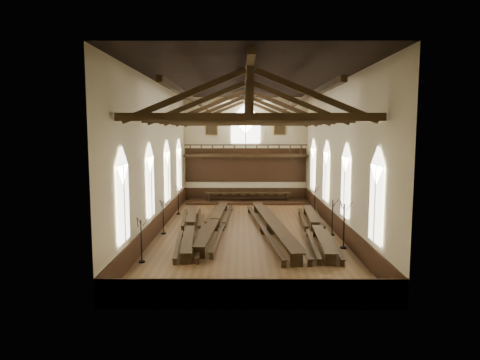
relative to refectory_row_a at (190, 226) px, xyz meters
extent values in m
plane|color=brown|center=(3.80, 0.95, -0.50)|extent=(26.00, 26.00, 0.00)
plane|color=beige|center=(3.80, 13.95, 4.50)|extent=(12.00, 0.00, 12.00)
plane|color=beige|center=(3.80, -12.05, 4.50)|extent=(12.00, 0.00, 12.00)
plane|color=beige|center=(-2.20, 0.95, 4.50)|extent=(0.00, 26.00, 26.00)
plane|color=beige|center=(9.80, 0.95, 4.50)|extent=(0.00, 26.00, 26.00)
plane|color=black|center=(3.80, 0.95, 9.50)|extent=(26.00, 26.00, 0.00)
cube|color=#351D10|center=(3.80, 13.91, 0.10)|extent=(11.90, 0.08, 1.20)
cube|color=#351D10|center=(3.80, -12.01, 0.10)|extent=(11.90, 0.08, 1.20)
cube|color=#351D10|center=(-2.16, 0.95, 0.10)|extent=(0.08, 25.90, 1.20)
cube|color=#351D10|center=(9.76, 0.95, 0.10)|extent=(0.08, 25.90, 1.20)
cube|color=white|center=(-2.10, -8.05, 2.90)|extent=(0.05, 1.80, 3.60)
cube|color=white|center=(-2.10, -8.05, 4.70)|extent=(0.05, 1.80, 1.80)
cylinder|color=beige|center=(-2.06, -8.05, 2.90)|extent=(0.08, 0.08, 3.60)
cube|color=white|center=(-2.10, -2.05, 2.90)|extent=(0.05, 1.80, 3.60)
cube|color=white|center=(-2.10, -2.05, 4.70)|extent=(0.05, 1.80, 1.80)
cylinder|color=beige|center=(-2.06, -2.05, 2.90)|extent=(0.08, 0.08, 3.60)
cube|color=white|center=(-2.10, 3.95, 2.90)|extent=(0.05, 1.80, 3.60)
cube|color=white|center=(-2.10, 3.95, 4.70)|extent=(0.05, 1.80, 1.80)
cylinder|color=beige|center=(-2.06, 3.95, 2.90)|extent=(0.08, 0.08, 3.60)
cube|color=white|center=(-2.10, 9.95, 2.90)|extent=(0.05, 1.80, 3.60)
cube|color=white|center=(-2.10, 9.95, 4.70)|extent=(0.05, 1.80, 1.80)
cylinder|color=beige|center=(-2.06, 9.95, 2.90)|extent=(0.08, 0.08, 3.60)
cube|color=white|center=(9.70, -8.05, 2.90)|extent=(0.05, 1.80, 3.60)
cube|color=white|center=(9.70, -8.05, 4.70)|extent=(0.05, 1.80, 1.80)
cylinder|color=beige|center=(9.66, -8.05, 2.90)|extent=(0.08, 0.08, 3.60)
cube|color=white|center=(9.70, -2.05, 2.90)|extent=(0.05, 1.80, 3.60)
cube|color=white|center=(9.70, -2.05, 4.70)|extent=(0.05, 1.80, 1.80)
cylinder|color=beige|center=(9.66, -2.05, 2.90)|extent=(0.08, 0.08, 3.60)
cube|color=white|center=(9.70, 3.95, 2.90)|extent=(0.05, 1.80, 3.60)
cube|color=white|center=(9.70, 3.95, 4.70)|extent=(0.05, 1.80, 1.80)
cylinder|color=beige|center=(9.66, 3.95, 2.90)|extent=(0.08, 0.08, 3.60)
cube|color=white|center=(9.70, 9.95, 2.90)|extent=(0.05, 1.80, 3.60)
cube|color=white|center=(9.70, 9.95, 4.70)|extent=(0.05, 1.80, 1.80)
cylinder|color=beige|center=(9.66, 9.95, 2.90)|extent=(0.08, 0.08, 3.60)
cube|color=white|center=(3.80, 13.85, 6.30)|extent=(2.80, 0.05, 2.40)
cube|color=white|center=(3.80, 13.85, 7.50)|extent=(2.80, 0.05, 2.80)
cylinder|color=beige|center=(3.80, 13.81, 6.30)|extent=(0.10, 0.10, 2.40)
cube|color=#332410|center=(3.80, 13.30, 3.90)|extent=(11.80, 1.20, 0.20)
cube|color=#351D10|center=(3.80, 13.89, 2.95)|extent=(11.80, 0.10, 3.30)
cube|color=#332410|center=(3.80, 12.76, 4.95)|extent=(11.60, 0.12, 0.10)
cube|color=#332410|center=(3.80, 12.76, 4.05)|extent=(11.60, 0.12, 0.10)
cube|color=#332410|center=(-0.70, 13.70, 3.65)|extent=(0.35, 0.40, 0.50)
cube|color=#332410|center=(2.30, 13.70, 3.65)|extent=(0.35, 0.40, 0.50)
cube|color=#332410|center=(5.30, 13.70, 3.65)|extent=(0.35, 0.40, 0.50)
cube|color=#332410|center=(8.30, 13.70, 3.65)|extent=(0.35, 0.40, 0.50)
cube|color=brown|center=(0.50, 13.86, 6.60)|extent=(1.15, 0.06, 1.45)
cube|color=black|center=(0.50, 13.82, 6.60)|extent=(0.95, 0.04, 1.25)
cube|color=brown|center=(7.10, 13.86, 6.60)|extent=(1.15, 0.06, 1.45)
cube|color=black|center=(7.10, 13.82, 6.60)|extent=(0.95, 0.04, 1.25)
cube|color=#332410|center=(3.80, -9.05, 6.90)|extent=(11.70, 0.35, 0.35)
cube|color=#332410|center=(3.80, -9.05, 8.20)|extent=(0.30, 0.30, 2.40)
cube|color=#332410|center=(0.92, -9.05, 7.80)|extent=(5.44, 0.26, 2.40)
cube|color=#332410|center=(6.68, -9.05, 7.80)|extent=(5.44, 0.26, 2.40)
cube|color=#332410|center=(3.80, -4.05, 6.90)|extent=(11.70, 0.35, 0.35)
cube|color=#332410|center=(3.80, -4.05, 8.20)|extent=(0.30, 0.30, 2.40)
cube|color=#332410|center=(0.92, -4.05, 7.80)|extent=(5.44, 0.26, 2.40)
cube|color=#332410|center=(6.68, -4.05, 7.80)|extent=(5.44, 0.26, 2.40)
cube|color=#332410|center=(3.80, 0.95, 6.90)|extent=(11.70, 0.35, 0.35)
cube|color=#332410|center=(3.80, 0.95, 8.20)|extent=(0.30, 0.30, 2.40)
cube|color=#332410|center=(0.92, 0.95, 7.80)|extent=(5.44, 0.26, 2.40)
cube|color=#332410|center=(6.68, 0.95, 7.80)|extent=(5.44, 0.26, 2.40)
cube|color=#332410|center=(3.80, 5.95, 6.90)|extent=(11.70, 0.35, 0.35)
cube|color=#332410|center=(3.80, 5.95, 8.20)|extent=(0.30, 0.30, 2.40)
cube|color=#332410|center=(0.92, 5.95, 7.80)|extent=(5.44, 0.26, 2.40)
cube|color=#332410|center=(6.68, 5.95, 7.80)|extent=(5.44, 0.26, 2.40)
cube|color=#332410|center=(3.80, 10.95, 6.90)|extent=(11.70, 0.35, 0.35)
cube|color=#332410|center=(3.80, 10.95, 8.20)|extent=(0.30, 0.30, 2.40)
cube|color=#332410|center=(0.92, 10.95, 7.80)|extent=(5.44, 0.26, 2.40)
cube|color=#332410|center=(6.68, 10.95, 7.80)|extent=(5.44, 0.26, 2.40)
cube|color=#332410|center=(0.44, 0.95, 8.20)|extent=(0.25, 25.70, 0.25)
cube|color=#332410|center=(7.16, 0.95, 8.20)|extent=(0.25, 25.70, 0.25)
cube|color=#332410|center=(3.80, 0.95, 9.20)|extent=(0.30, 25.70, 0.30)
cube|color=#332410|center=(0.00, -3.70, 0.15)|extent=(1.18, 6.38, 0.07)
cube|color=#332410|center=(0.00, -6.56, -0.19)|extent=(0.54, 0.12, 0.61)
cube|color=#332410|center=(0.00, -0.84, -0.19)|extent=(0.54, 0.12, 0.61)
cube|color=#332410|center=(0.00, -3.70, -0.27)|extent=(0.56, 5.61, 0.07)
cube|color=#332410|center=(-0.56, -3.75, -0.12)|extent=(0.80, 6.35, 0.05)
cube|color=#332410|center=(-0.56, -6.65, -0.32)|extent=(0.21, 0.08, 0.35)
cube|color=#332410|center=(-0.56, -0.85, -0.32)|extent=(0.21, 0.08, 0.35)
cube|color=#332410|center=(0.56, -3.65, -0.12)|extent=(0.80, 6.35, 0.05)
cube|color=#332410|center=(0.56, -6.55, -0.32)|extent=(0.21, 0.08, 0.35)
cube|color=#332410|center=(0.56, -0.75, -0.32)|extent=(0.21, 0.08, 0.35)
cube|color=#332410|center=(0.00, 3.70, 0.15)|extent=(1.18, 6.38, 0.07)
cube|color=#332410|center=(0.00, 0.84, -0.19)|extent=(0.54, 0.12, 0.61)
cube|color=#332410|center=(0.00, 6.56, -0.19)|extent=(0.54, 0.12, 0.61)
cube|color=#332410|center=(0.00, 3.70, -0.27)|extent=(0.56, 5.61, 0.07)
cube|color=#332410|center=(-0.56, 3.65, -0.12)|extent=(0.80, 6.35, 0.05)
cube|color=#332410|center=(-0.56, 0.75, -0.32)|extent=(0.21, 0.08, 0.35)
cube|color=#332410|center=(-0.56, 6.55, -0.32)|extent=(0.21, 0.08, 0.35)
cube|color=#332410|center=(0.56, 3.75, -0.12)|extent=(0.80, 6.35, 0.05)
cube|color=#332410|center=(0.56, 0.85, -0.32)|extent=(0.21, 0.08, 0.35)
cube|color=#332410|center=(0.56, 6.65, -0.32)|extent=(0.21, 0.08, 0.35)
cube|color=#332410|center=(1.56, -2.41, 0.22)|extent=(1.07, 7.06, 0.08)
cube|color=#332410|center=(1.56, -5.58, -0.16)|extent=(0.60, 0.11, 0.67)
cube|color=#332410|center=(1.56, 0.75, -0.16)|extent=(0.60, 0.11, 0.67)
cube|color=#332410|center=(1.56, -2.41, -0.25)|extent=(0.40, 6.23, 0.08)
cube|color=#332410|center=(0.94, -2.38, -0.07)|extent=(0.64, 7.04, 0.06)
cube|color=#332410|center=(0.94, -5.60, -0.30)|extent=(0.23, 0.08, 0.39)
cube|color=#332410|center=(0.94, 0.83, -0.30)|extent=(0.23, 0.08, 0.39)
cube|color=#332410|center=(2.18, -2.45, -0.07)|extent=(0.64, 7.04, 0.06)
cube|color=#332410|center=(2.18, -5.66, -0.30)|extent=(0.23, 0.08, 0.39)
cube|color=#332410|center=(2.18, 0.77, -0.30)|extent=(0.23, 0.08, 0.39)
cube|color=#332410|center=(1.56, 4.99, 0.22)|extent=(1.07, 7.06, 0.08)
cube|color=#332410|center=(1.56, 1.82, -0.16)|extent=(0.60, 0.11, 0.67)
cube|color=#332410|center=(1.56, 8.15, -0.16)|extent=(0.60, 0.11, 0.67)
cube|color=#332410|center=(1.56, 4.99, -0.25)|extent=(0.40, 6.23, 0.08)
cube|color=#332410|center=(0.94, 5.02, -0.07)|extent=(0.64, 7.04, 0.06)
cube|color=#332410|center=(0.94, 1.80, -0.30)|extent=(0.23, 0.08, 0.39)
cube|color=#332410|center=(0.94, 8.23, -0.30)|extent=(0.23, 0.08, 0.39)
cube|color=#332410|center=(2.18, 4.95, -0.07)|extent=(0.64, 7.04, 0.06)
cube|color=#332410|center=(2.18, 1.74, -0.30)|extent=(0.23, 0.08, 0.39)
cube|color=#332410|center=(2.18, 8.17, -0.30)|extent=(0.23, 0.08, 0.39)
cube|color=#332410|center=(5.45, -3.54, 0.27)|extent=(1.52, 7.57, 0.09)
cube|color=#332410|center=(5.45, -6.93, -0.14)|extent=(0.65, 0.15, 0.72)
cube|color=#332410|center=(5.45, -0.15, -0.14)|extent=(0.65, 0.15, 0.72)
cube|color=#332410|center=(5.45, -3.54, -0.23)|extent=(0.77, 6.65, 0.09)
cube|color=#332410|center=(4.78, -3.61, -0.04)|extent=(1.07, 7.53, 0.06)
cube|color=#332410|center=(4.78, -7.05, -0.29)|extent=(0.25, 0.10, 0.42)
cube|color=#332410|center=(4.78, -0.16, -0.29)|extent=(0.25, 0.10, 0.42)
cube|color=#332410|center=(6.11, -3.47, -0.04)|extent=(1.07, 7.53, 0.06)
cube|color=#332410|center=(6.11, -6.92, -0.29)|extent=(0.25, 0.10, 0.42)
cube|color=#332410|center=(6.11, -0.03, -0.29)|extent=(0.25, 0.10, 0.42)
cube|color=#332410|center=(5.45, 3.86, 0.27)|extent=(1.52, 7.57, 0.09)
cube|color=#332410|center=(5.45, 0.47, -0.14)|extent=(0.65, 0.15, 0.72)
cube|color=#332410|center=(5.45, 7.25, -0.14)|extent=(0.65, 0.15, 0.72)
cube|color=#332410|center=(5.45, 3.86, -0.23)|extent=(0.77, 6.65, 0.09)
cube|color=#332410|center=(4.78, 3.79, -0.04)|extent=(1.07, 7.53, 0.06)
cube|color=#332410|center=(4.78, 0.35, -0.29)|extent=(0.25, 0.10, 0.42)
cube|color=#332410|center=(4.78, 7.24, -0.29)|extent=(0.25, 0.10, 0.42)
cube|color=#332410|center=(6.11, 3.93, -0.04)|extent=(1.07, 7.53, 0.06)
cube|color=#332410|center=(6.11, 0.48, -0.29)|extent=(0.25, 0.10, 0.42)
cube|color=#332410|center=(6.11, 7.37, -0.29)|extent=(0.25, 0.10, 0.42)
cube|color=#332410|center=(8.38, -3.74, 0.18)|extent=(1.08, 6.65, 0.08)
cube|color=#332410|center=(8.38, -6.72, -0.18)|extent=(0.57, 0.11, 0.63)
cube|color=#332410|center=(8.38, -0.76, -0.18)|extent=(0.57, 0.11, 0.63)
cube|color=#332410|center=(8.38, -3.74, -0.26)|extent=(0.44, 5.86, 0.08)
cube|color=#332410|center=(7.80, -3.70, -0.10)|extent=(0.68, 6.63, 0.06)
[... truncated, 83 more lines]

